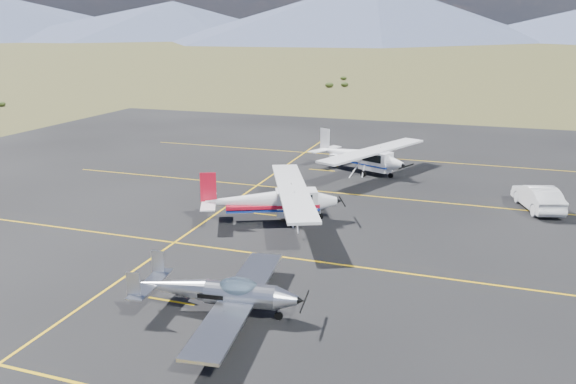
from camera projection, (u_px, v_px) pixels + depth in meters
The scene contains 6 objects.
ground at pixel (275, 276), 23.94m from camera, with size 1600.00×1600.00×0.00m, color #383D1C.
apron at pixel (319, 224), 30.30m from camera, with size 72.00×72.00×0.02m, color black.
aircraft_low_wing at pixel (222, 293), 20.47m from camera, with size 6.11×8.47×1.83m.
aircraft_cessna at pixel (272, 199), 30.32m from camera, with size 8.07×10.74×2.81m.
aircraft_plain at pixel (361, 155), 40.82m from camera, with size 8.10×10.70×2.81m.
sedan at pixel (538, 197), 32.48m from camera, with size 1.55×4.46×1.47m, color silver.
Camera 1 is at (7.55, -20.64, 10.15)m, focal length 35.00 mm.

